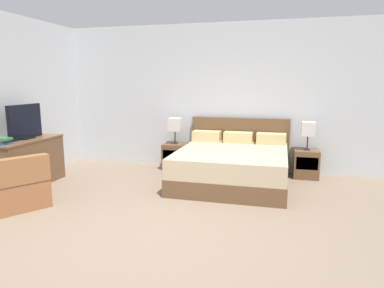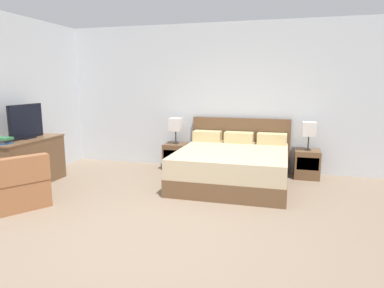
# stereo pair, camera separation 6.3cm
# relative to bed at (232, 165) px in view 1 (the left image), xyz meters

# --- Properties ---
(ground_plane) EXTENTS (9.83, 9.83, 0.00)m
(ground_plane) POSITION_rel_bed_xyz_m (-0.58, -2.28, -0.32)
(ground_plane) COLOR #84705B
(wall_back) EXTENTS (7.33, 0.06, 2.88)m
(wall_back) POSITION_rel_bed_xyz_m (-0.58, 1.03, 1.12)
(wall_back) COLOR silver
(wall_back) RESTS_ON ground
(wall_left) EXTENTS (0.06, 5.08, 2.88)m
(wall_left) POSITION_rel_bed_xyz_m (-3.68, -0.94, 1.12)
(wall_left) COLOR silver
(wall_left) RESTS_ON ground
(bed) EXTENTS (1.91, 2.02, 1.05)m
(bed) POSITION_rel_bed_xyz_m (0.00, 0.00, 0.00)
(bed) COLOR brown
(bed) RESTS_ON ground
(nightstand_left) EXTENTS (0.44, 0.45, 0.52)m
(nightstand_left) POSITION_rel_bed_xyz_m (-1.27, 0.71, -0.06)
(nightstand_left) COLOR brown
(nightstand_left) RESTS_ON ground
(nightstand_right) EXTENTS (0.44, 0.45, 0.52)m
(nightstand_right) POSITION_rel_bed_xyz_m (1.27, 0.71, -0.06)
(nightstand_right) COLOR brown
(nightstand_right) RESTS_ON ground
(table_lamp_left) EXTENTS (0.24, 0.24, 0.52)m
(table_lamp_left) POSITION_rel_bed_xyz_m (-1.27, 0.72, 0.58)
(table_lamp_left) COLOR #332D28
(table_lamp_left) RESTS_ON nightstand_left
(table_lamp_right) EXTENTS (0.24, 0.24, 0.52)m
(table_lamp_right) POSITION_rel_bed_xyz_m (1.27, 0.72, 0.58)
(table_lamp_right) COLOR #332D28
(table_lamp_right) RESTS_ON nightstand_right
(dresser) EXTENTS (0.56, 1.34, 0.80)m
(dresser) POSITION_rel_bed_xyz_m (-3.35, -1.04, 0.09)
(dresser) COLOR brown
(dresser) RESTS_ON ground
(tv) EXTENTS (0.18, 0.75, 0.58)m
(tv) POSITION_rel_bed_xyz_m (-3.35, -0.99, 0.76)
(tv) COLOR black
(tv) RESTS_ON dresser
(book_red_cover) EXTENTS (0.29, 0.24, 0.02)m
(book_red_cover) POSITION_rel_bed_xyz_m (-3.36, -1.51, 0.49)
(book_red_cover) COLOR #234C8E
(book_red_cover) RESTS_ON dresser
(book_blue_cover) EXTENTS (0.27, 0.23, 0.04)m
(book_blue_cover) POSITION_rel_bed_xyz_m (-3.37, -1.51, 0.52)
(book_blue_cover) COLOR #383333
(book_blue_cover) RESTS_ON book_red_cover
(book_small_top) EXTENTS (0.24, 0.17, 0.04)m
(book_small_top) POSITION_rel_bed_xyz_m (-3.34, -1.51, 0.56)
(book_small_top) COLOR #2D7042
(book_small_top) RESTS_ON book_blue_cover
(armchair_by_window) EXTENTS (0.95, 0.94, 0.76)m
(armchair_by_window) POSITION_rel_bed_xyz_m (-2.73, -1.93, -0.04)
(armchair_by_window) COLOR #935B38
(armchair_by_window) RESTS_ON ground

